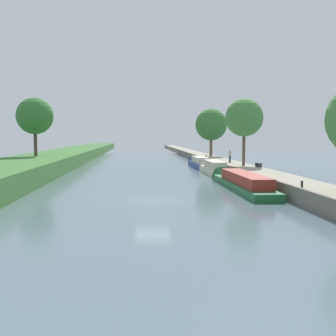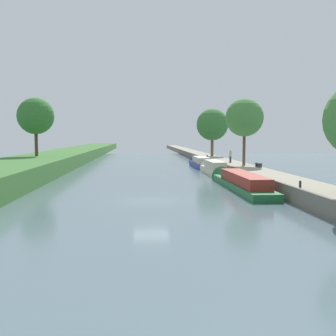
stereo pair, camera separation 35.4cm
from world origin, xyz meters
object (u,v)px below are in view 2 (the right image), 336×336
at_px(narrowboat_cream, 213,168).
at_px(park_bench, 259,164).
at_px(narrowboat_blue, 200,163).
at_px(mooring_bollard_near, 300,184).
at_px(person_walking, 230,156).
at_px(narrowboat_green, 239,182).
at_px(mooring_bollard_far, 207,156).

relative_size(narrowboat_cream, park_bench, 6.92).
relative_size(narrowboat_blue, mooring_bollard_near, 24.13).
bearing_deg(narrowboat_cream, narrowboat_blue, 89.95).
distance_m(narrowboat_cream, park_bench, 6.40).
bearing_deg(narrowboat_cream, person_walking, 51.65).
distance_m(narrowboat_green, mooring_bollard_far, 30.34).
distance_m(narrowboat_green, narrowboat_cream, 14.26).
bearing_deg(narrowboat_green, narrowboat_blue, 89.53).
distance_m(narrowboat_cream, mooring_bollard_far, 16.13).
bearing_deg(mooring_bollard_near, narrowboat_blue, 93.11).
bearing_deg(narrowboat_green, mooring_bollard_far, 86.07).
xyz_separation_m(person_walking, mooring_bollard_near, (-1.10, -26.71, -0.65)).
bearing_deg(person_walking, mooring_bollard_far, 95.13).
height_order(narrowboat_cream, mooring_bollard_near, narrowboat_cream).
distance_m(person_walking, mooring_bollard_far, 12.30).
bearing_deg(person_walking, narrowboat_blue, 111.06).
relative_size(narrowboat_blue, mooring_bollard_far, 24.13).
distance_m(narrowboat_cream, person_walking, 4.99).
xyz_separation_m(narrowboat_green, park_bench, (4.54, 9.63, 0.90)).
xyz_separation_m(narrowboat_green, narrowboat_cream, (0.20, 14.26, 0.07)).
bearing_deg(narrowboat_blue, mooring_bollard_near, -86.89).
relative_size(narrowboat_cream, mooring_bollard_far, 23.08).
bearing_deg(mooring_bollard_near, person_walking, 87.64).
distance_m(narrowboat_blue, mooring_bollard_near, 34.48).
height_order(narrowboat_green, mooring_bollard_far, mooring_bollard_far).
height_order(narrowboat_blue, person_walking, person_walking).
bearing_deg(mooring_bollard_near, mooring_bollard_far, 90.00).
bearing_deg(person_walking, narrowboat_cream, -128.35).
bearing_deg(mooring_bollard_near, narrowboat_green, 103.48).
xyz_separation_m(narrowboat_green, person_walking, (3.18, 18.02, 1.42)).
distance_m(narrowboat_cream, narrowboat_blue, 11.47).
height_order(narrowboat_cream, narrowboat_blue, narrowboat_cream).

